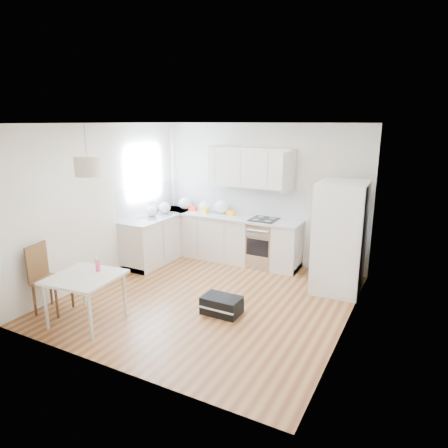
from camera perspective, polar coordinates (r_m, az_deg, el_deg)
name	(u,v)px	position (r m, az deg, el deg)	size (l,w,h in m)	color
floor	(208,299)	(6.44, -2.30, -10.61)	(4.20, 4.20, 0.00)	brown
ceiling	(206,123)	(5.83, -2.57, 14.18)	(4.20, 4.20, 0.00)	white
wall_back	(261,194)	(7.84, 5.30, 4.30)	(4.20, 4.20, 0.00)	beige
wall_left	(103,203)	(7.26, -16.95, 2.89)	(4.20, 4.20, 0.00)	beige
wall_right	(351,234)	(5.29, 17.66, -1.33)	(4.20, 4.20, 0.00)	beige
window_glassblock	(144,173)	(8.03, -11.35, 7.20)	(0.02, 1.00, 1.00)	#BFE0F9
cabinets_back	(227,238)	(8.03, 0.37, -2.07)	(3.00, 0.60, 0.88)	beige
cabinets_left	(160,238)	(8.16, -9.10, -1.99)	(0.60, 1.80, 0.88)	beige
counter_back	(227,216)	(7.91, 0.38, 1.12)	(3.02, 0.64, 0.04)	#BBBEC0
counter_left	(159,216)	(8.04, -9.22, 1.15)	(0.64, 1.82, 0.04)	#BBBEC0
backsplash_back	(233,198)	(8.10, 1.34, 3.68)	(3.00, 0.01, 0.58)	white
backsplash_left	(147,199)	(8.16, -10.97, 3.49)	(0.01, 1.80, 0.58)	white
upper_cabinets	(251,167)	(7.68, 3.89, 8.07)	(1.70, 0.32, 0.75)	beige
range_oven	(263,244)	(7.71, 5.66, -2.85)	(0.50, 0.61, 0.88)	silver
sink	(158,216)	(8.00, -9.44, 1.18)	(0.50, 0.80, 0.16)	silver
refrigerator	(341,237)	(6.75, 16.37, -1.80)	(0.86, 0.91, 1.81)	white
dining_table	(85,281)	(5.82, -19.26, -7.67)	(0.96, 0.96, 0.69)	#BEB4A2
dining_chair	(52,279)	(6.36, -23.40, -7.19)	(0.43, 0.43, 1.02)	#4C3116
drink_bottle	(98,264)	(5.86, -17.61, -5.47)	(0.06, 0.06, 0.21)	#E74079
gym_bag	(222,305)	(5.94, -0.33, -11.51)	(0.55, 0.36, 0.26)	black
pendant_lamp	(87,166)	(5.35, -18.93, 7.81)	(0.32, 0.32, 0.25)	#C0B494
grocery_bag_a	(185,204)	(8.44, -5.58, 2.93)	(0.29, 0.24, 0.26)	white
grocery_bag_b	(205,207)	(8.19, -2.79, 2.50)	(0.25, 0.21, 0.22)	white
grocery_bag_c	(221,207)	(8.04, -0.38, 2.45)	(0.30, 0.25, 0.27)	white
grocery_bag_d	(165,208)	(8.18, -8.47, 2.34)	(0.24, 0.21, 0.22)	white
grocery_bag_e	(152,211)	(7.94, -10.29, 1.86)	(0.23, 0.20, 0.21)	white
snack_orange	(231,213)	(7.86, 1.00, 1.57)	(0.15, 0.10, 0.10)	orange
snack_yellow	(205,210)	(8.09, -2.75, 1.95)	(0.16, 0.10, 0.11)	yellow
snack_red	(193,208)	(8.32, -4.47, 2.27)	(0.16, 0.10, 0.11)	red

